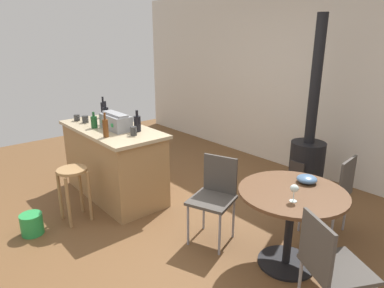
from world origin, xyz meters
name	(u,v)px	position (x,y,z in m)	size (l,w,h in m)	color
ground_plane	(170,234)	(0.00, 0.00, 0.00)	(8.80, 8.80, 0.00)	brown
back_wall	(318,83)	(0.00, 2.66, 1.35)	(8.00, 0.10, 2.70)	beige
kitchen_island	(114,162)	(-1.23, 0.04, 0.46)	(1.56, 0.73, 0.91)	#A37A4C
wooden_stool	(73,183)	(-0.93, -0.61, 0.45)	(0.32, 0.32, 0.61)	#A37A4C
dining_table	(291,209)	(1.08, 0.51, 0.56)	(0.92, 0.92, 0.73)	black
folding_chair_near	(333,189)	(1.07, 1.28, 0.51)	(0.44, 0.44, 0.86)	#47423D
folding_chair_far	(215,193)	(0.34, 0.31, 0.50)	(0.51, 0.51, 0.86)	#47423D
folding_chair_left	(330,264)	(1.65, 0.13, 0.51)	(0.54, 0.54, 0.86)	#47423D
wood_stove	(308,153)	(0.35, 1.98, 0.54)	(0.44, 0.45, 2.25)	black
toolbox	(116,122)	(-1.11, 0.05, 1.00)	(0.45, 0.22, 0.20)	gray
bottle_0	(103,109)	(-1.82, 0.24, 1.02)	(0.07, 0.07, 0.29)	black
bottle_1	(137,123)	(-0.86, 0.20, 1.01)	(0.08, 0.08, 0.26)	black
bottle_2	(94,122)	(-1.35, -0.12, 0.98)	(0.08, 0.08, 0.20)	#194C23
bottle_3	(106,128)	(-0.89, -0.20, 1.01)	(0.06, 0.06, 0.28)	#603314
bottle_4	(106,115)	(-1.45, 0.09, 1.02)	(0.07, 0.07, 0.29)	black
cup_0	(85,119)	(-1.68, -0.09, 0.95)	(0.12, 0.08, 0.09)	#383838
cup_1	(134,131)	(-0.74, 0.07, 0.96)	(0.11, 0.07, 0.10)	#383838
cup_2	(110,117)	(-1.60, 0.22, 0.95)	(0.12, 0.09, 0.09)	#383838
cup_3	(77,118)	(-1.85, -0.14, 0.95)	(0.11, 0.08, 0.08)	#383838
wine_glass	(294,189)	(1.19, 0.35, 0.84)	(0.07, 0.07, 0.14)	silver
serving_bowl	(307,179)	(1.06, 0.76, 0.77)	(0.18, 0.18, 0.07)	#4C7099
plastic_bucket	(32,224)	(-0.95, -1.09, 0.11)	(0.22, 0.22, 0.23)	green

